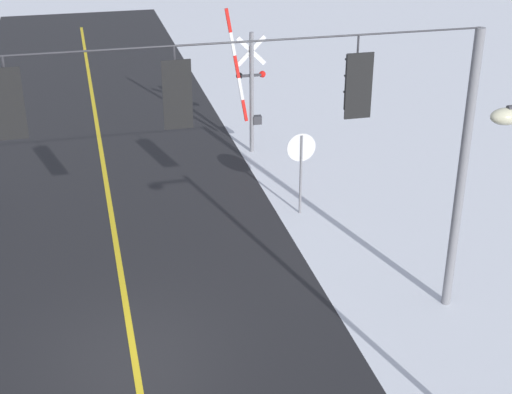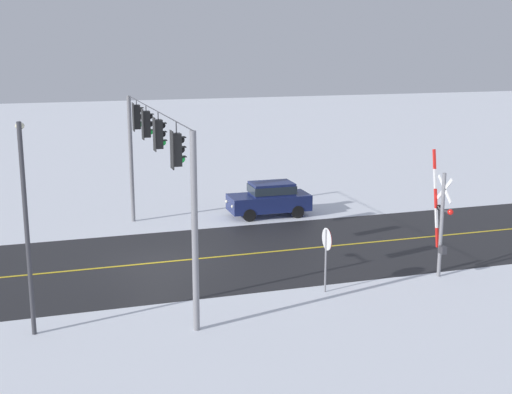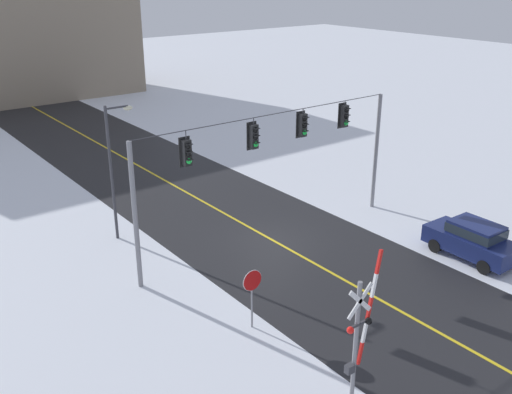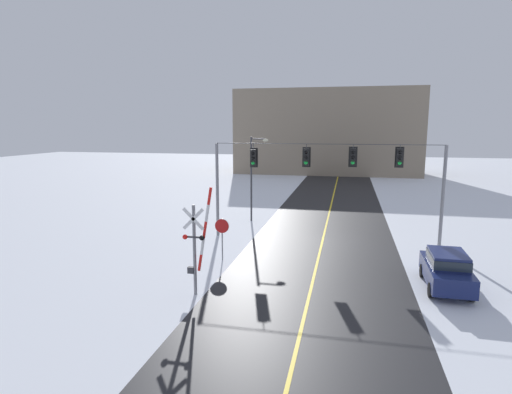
% 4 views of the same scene
% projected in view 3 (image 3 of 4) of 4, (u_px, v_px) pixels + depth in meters
% --- Properties ---
extents(ground_plane, '(160.00, 160.00, 0.00)m').
position_uv_depth(ground_plane, '(273.00, 240.00, 27.83)').
color(ground_plane, silver).
extents(road_asphalt, '(9.00, 80.00, 0.01)m').
position_uv_depth(road_asphalt, '(205.00, 203.00, 32.25)').
color(road_asphalt, black).
rests_on(road_asphalt, ground).
extents(lane_centre_line, '(0.14, 72.00, 0.01)m').
position_uv_depth(lane_centre_line, '(205.00, 203.00, 32.25)').
color(lane_centre_line, gold).
rests_on(lane_centre_line, ground).
extents(signal_span, '(14.20, 0.47, 6.22)m').
position_uv_depth(signal_span, '(275.00, 152.00, 26.21)').
color(signal_span, gray).
rests_on(signal_span, ground).
extents(stop_sign, '(0.80, 0.09, 2.35)m').
position_uv_depth(stop_sign, '(252.00, 286.00, 20.51)').
color(stop_sign, gray).
rests_on(stop_sign, ground).
extents(railroad_crossing, '(1.33, 0.31, 4.78)m').
position_uv_depth(railroad_crossing, '(359.00, 332.00, 16.95)').
color(railroad_crossing, gray).
rests_on(railroad_crossing, ground).
extents(parked_car_navy, '(1.88, 4.23, 1.74)m').
position_uv_depth(parked_car_navy, '(473.00, 239.00, 25.82)').
color(parked_car_navy, navy).
rests_on(parked_car_navy, ground).
extents(streetlamp_near, '(1.39, 0.28, 6.50)m').
position_uv_depth(streetlamp_near, '(115.00, 160.00, 26.76)').
color(streetlamp_near, '#38383D').
rests_on(streetlamp_near, ground).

